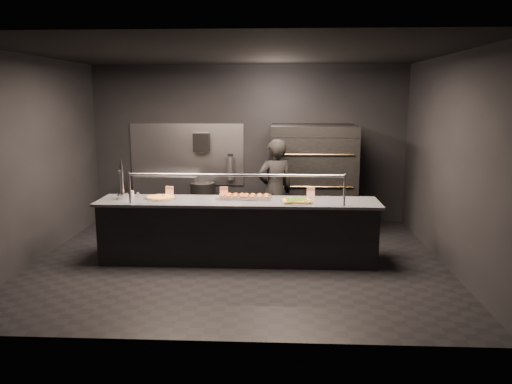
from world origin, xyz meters
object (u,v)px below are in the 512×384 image
(slider_tray_a, at_px, (232,197))
(pizza_oven, at_px, (312,177))
(worker, at_px, (275,191))
(prep_shelf, at_px, (166,199))
(slider_tray_b, at_px, (256,197))
(beer_tap, at_px, (122,187))
(trash_bin, at_px, (203,203))
(square_pizza, at_px, (296,201))
(towel_dispenser, at_px, (201,142))
(fire_extinguisher, at_px, (230,168))
(service_counter, at_px, (238,231))
(round_pizza, at_px, (161,197))

(slider_tray_a, bearing_deg, pizza_oven, 53.38)
(slider_tray_a, bearing_deg, worker, 56.78)
(prep_shelf, relative_size, slider_tray_a, 2.50)
(prep_shelf, relative_size, slider_tray_b, 2.56)
(beer_tap, relative_size, trash_bin, 0.77)
(prep_shelf, height_order, slider_tray_a, slider_tray_a)
(slider_tray_a, bearing_deg, square_pizza, -13.73)
(towel_dispenser, bearing_deg, slider_tray_a, -70.35)
(beer_tap, height_order, worker, worker)
(towel_dispenser, relative_size, fire_extinguisher, 0.69)
(prep_shelf, height_order, trash_bin, prep_shelf)
(pizza_oven, height_order, towel_dispenser, pizza_oven)
(service_counter, distance_m, slider_tray_b, 0.56)
(prep_shelf, relative_size, towel_dispenser, 3.43)
(square_pizza, xyz_separation_m, worker, (-0.32, 1.19, -0.08))
(beer_tap, bearing_deg, prep_shelf, 87.12)
(beer_tap, relative_size, slider_tray_a, 1.26)
(round_pizza, bearing_deg, worker, 31.46)
(service_counter, xyz_separation_m, pizza_oven, (1.20, 1.90, 0.50))
(beer_tap, bearing_deg, service_counter, -1.07)
(slider_tray_b, relative_size, worker, 0.27)
(service_counter, height_order, round_pizza, service_counter)
(prep_shelf, distance_m, round_pizza, 2.34)
(square_pizza, bearing_deg, prep_shelf, 135.56)
(service_counter, height_order, towel_dispenser, towel_dispenser)
(pizza_oven, bearing_deg, slider_tray_a, -126.62)
(slider_tray_a, height_order, slider_tray_b, slider_tray_b)
(fire_extinguisher, bearing_deg, towel_dispenser, -178.96)
(service_counter, distance_m, slider_tray_a, 0.51)
(round_pizza, relative_size, square_pizza, 0.98)
(prep_shelf, height_order, round_pizza, round_pizza)
(pizza_oven, distance_m, fire_extinguisher, 1.63)
(service_counter, relative_size, round_pizza, 8.63)
(fire_extinguisher, xyz_separation_m, slider_tray_a, (0.25, -2.25, -0.11))
(towel_dispenser, xyz_separation_m, slider_tray_b, (1.16, -2.26, -0.60))
(square_pizza, relative_size, trash_bin, 0.61)
(prep_shelf, bearing_deg, pizza_oven, -8.54)
(trash_bin, bearing_deg, slider_tray_b, -61.67)
(pizza_oven, relative_size, square_pizza, 3.96)
(fire_extinguisher, height_order, slider_tray_a, fire_extinguisher)
(round_pizza, bearing_deg, pizza_oven, 37.69)
(towel_dispenser, height_order, slider_tray_b, towel_dispenser)
(slider_tray_a, distance_m, slider_tray_b, 0.36)
(service_counter, distance_m, pizza_oven, 2.30)
(towel_dispenser, bearing_deg, service_counter, -69.37)
(round_pizza, relative_size, trash_bin, 0.60)
(prep_shelf, xyz_separation_m, worker, (2.13, -1.21, 0.41))
(service_counter, height_order, beer_tap, beer_tap)
(service_counter, height_order, fire_extinguisher, service_counter)
(beer_tap, bearing_deg, worker, 25.66)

